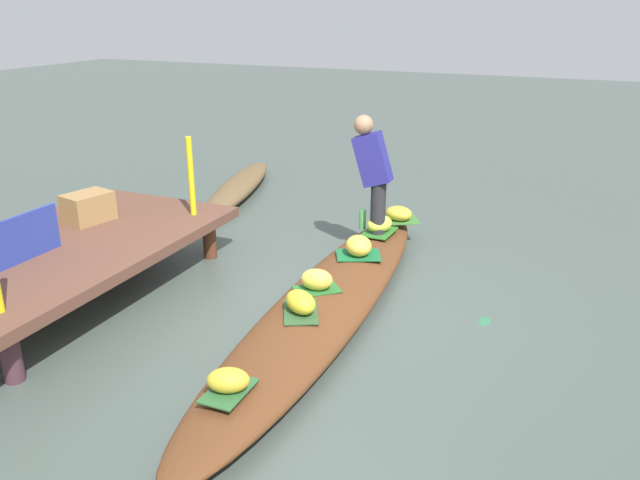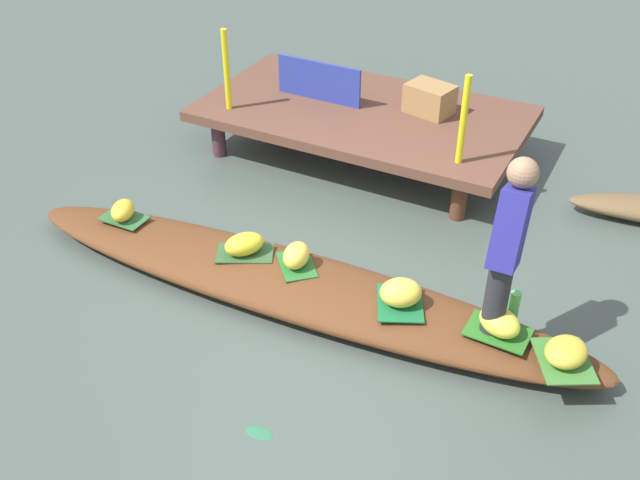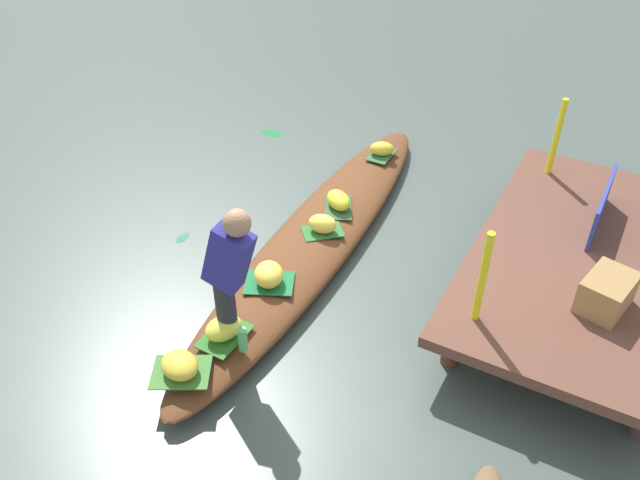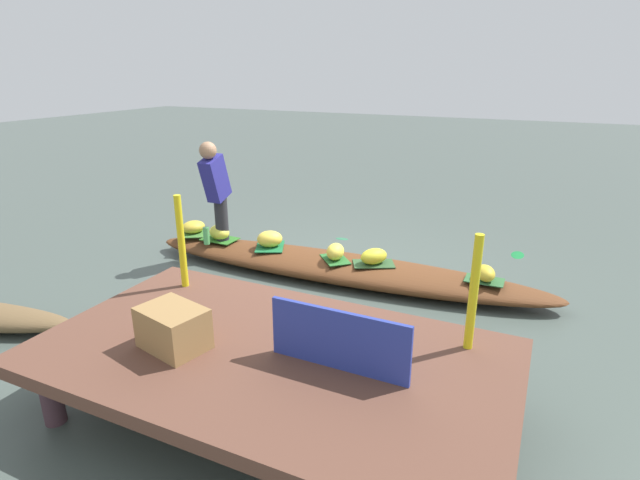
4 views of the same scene
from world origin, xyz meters
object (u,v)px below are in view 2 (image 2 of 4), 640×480
Objects in this scene: banana_bunch_2 at (500,322)px; market_banner at (319,81)px; water_bottle at (514,305)px; produce_crate at (430,99)px; banana_bunch_1 at (566,352)px; banana_bunch_3 at (244,244)px; vendor_boat at (292,284)px; banana_bunch_4 at (296,255)px; banana_bunch_0 at (401,293)px; banana_bunch_5 at (123,210)px; vendor_person at (508,240)px.

market_banner is (-2.60, 2.33, 0.35)m from banana_bunch_2.
water_bottle is 0.48× the size of produce_crate.
banana_bunch_3 is at bearing 178.94° from banana_bunch_1.
market_banner is at bearing 103.71° from banana_bunch_3.
market_banner is at bearing 110.88° from vendor_boat.
banana_bunch_2 is 3.50m from market_banner.
banana_bunch_4 is 2.55m from produce_crate.
banana_bunch_2 is 2.02m from banana_bunch_3.
banana_bunch_1 is 0.70× the size of produce_crate.
water_bottle is at bearing 78.77° from banana_bunch_2.
banana_bunch_4 is 2.53m from market_banner.
banana_bunch_4 is (-0.88, 0.05, -0.01)m from banana_bunch_0.
banana_bunch_0 is (0.87, 0.03, 0.22)m from vendor_boat.
banana_bunch_0 is at bearing -73.23° from produce_crate.
banana_bunch_5 is 1.27× the size of water_bottle.
banana_bunch_3 is 1.17× the size of banana_bunch_5.
banana_bunch_2 is 0.33× the size of market_banner.
banana_bunch_2 is 0.97× the size of banana_bunch_3.
produce_crate is (-1.95, 2.63, 0.31)m from banana_bunch_1.
banana_bunch_4 is 0.29× the size of market_banner.
banana_bunch_0 is 1.11× the size of banana_bunch_4.
produce_crate is at bearing 120.04° from vendor_person.
banana_bunch_0 is 1.11× the size of banana_bunch_5.
market_banner is at bearing 141.91° from banana_bunch_1.
produce_crate is (0.09, 2.61, 0.51)m from vendor_boat.
vendor_boat is 17.68× the size of banana_bunch_4.
market_banner is at bearing 138.51° from vendor_person.
banana_bunch_3 is (-2.48, 0.05, 0.01)m from banana_bunch_1.
vendor_boat is at bearing -170.89° from water_bottle.
banana_bunch_1 is at bearing -53.44° from produce_crate.
banana_bunch_2 is (-0.46, 0.07, 0.01)m from banana_bunch_1.
banana_bunch_4 is 0.22× the size of vendor_person.
vendor_boat is 15.97× the size of banana_bunch_0.
market_banner reaches higher than banana_bunch_3.
vendor_boat is at bearing -66.27° from market_banner.
banana_bunch_5 is 0.62× the size of produce_crate.
banana_bunch_4 is (-1.59, 0.03, 0.00)m from banana_bunch_2.
banana_bunch_3 is 0.72× the size of produce_crate.
market_banner reaches higher than banana_bunch_1.
market_banner reaches higher than banana_bunch_4.
banana_bunch_2 is at bearing 0.72° from banana_bunch_3.
banana_bunch_4 is at bearing -92.22° from produce_crate.
banana_bunch_2 is at bearing -1.00° from banana_bunch_4.
market_banner reaches higher than vendor_boat.
vendor_boat is 1.60m from banana_bunch_2.
banana_bunch_0 is 0.90m from vendor_person.
vendor_boat is at bearing -86.40° from banana_bunch_4.
banana_bunch_0 reaches higher than banana_bunch_2.
vendor_boat is 5.20× the size of market_banner.
water_bottle is at bearing 146.44° from banana_bunch_1.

